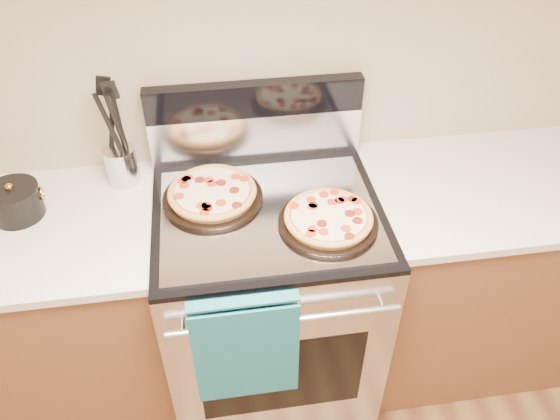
{
  "coord_description": "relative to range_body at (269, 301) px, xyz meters",
  "views": [
    {
      "loc": [
        -0.16,
        0.28,
        2.09
      ],
      "look_at": [
        0.03,
        1.55,
        1.0
      ],
      "focal_mm": 35.0,
      "sensor_mm": 36.0,
      "label": 1
    }
  ],
  "objects": [
    {
      "name": "cabinet_right",
      "position": [
        0.88,
        0.03,
        -0.01
      ],
      "size": [
        1.0,
        0.62,
        0.88
      ],
      "primitive_type": "cube",
      "color": "brown",
      "rests_on": "ground"
    },
    {
      "name": "wall_back",
      "position": [
        0.0,
        0.35,
        0.9
      ],
      "size": [
        4.0,
        0.0,
        4.0
      ],
      "primitive_type": "plane",
      "rotation": [
        1.57,
        0.0,
        0.0
      ],
      "color": "tan",
      "rests_on": "ground"
    },
    {
      "name": "cabinet_left",
      "position": [
        -0.88,
        0.03,
        -0.01
      ],
      "size": [
        1.0,
        0.62,
        0.88
      ],
      "primitive_type": "cube",
      "color": "brown",
      "rests_on": "ground"
    },
    {
      "name": "pepperoni_pizza_front",
      "position": [
        0.18,
        -0.11,
        0.5
      ],
      "size": [
        0.37,
        0.37,
        0.04
      ],
      "primitive_type": null,
      "rotation": [
        0.0,
        0.0,
        -0.18
      ],
      "color": "#C77D3C",
      "rests_on": "foil_sheet"
    },
    {
      "name": "cooktop",
      "position": [
        0.0,
        0.0,
        0.46
      ],
      "size": [
        0.76,
        0.68,
        0.02
      ],
      "primitive_type": "cube",
      "color": "black",
      "rests_on": "range_body"
    },
    {
      "name": "oven_handle",
      "position": [
        0.0,
        -0.38,
        0.35
      ],
      "size": [
        0.7,
        0.03,
        0.03
      ],
      "primitive_type": "cylinder",
      "rotation": [
        0.0,
        1.57,
        0.0
      ],
      "color": "silver",
      "rests_on": "range_body"
    },
    {
      "name": "pepperoni_pizza_back",
      "position": [
        -0.18,
        0.07,
        0.5
      ],
      "size": [
        0.36,
        0.36,
        0.04
      ],
      "primitive_type": null,
      "rotation": [
        0.0,
        0.0,
        0.1
      ],
      "color": "#C77D3C",
      "rests_on": "foil_sheet"
    },
    {
      "name": "countertop_right",
      "position": [
        0.88,
        0.03,
        0.45
      ],
      "size": [
        1.02,
        0.64,
        0.03
      ],
      "primitive_type": "cube",
      "color": "beige",
      "rests_on": "cabinet_right"
    },
    {
      "name": "backsplash_lower",
      "position": [
        0.0,
        0.31,
        0.56
      ],
      "size": [
        0.76,
        0.06,
        0.18
      ],
      "primitive_type": "cube",
      "color": "silver",
      "rests_on": "cooktop"
    },
    {
      "name": "foil_sheet",
      "position": [
        0.0,
        -0.03,
        0.47
      ],
      "size": [
        0.7,
        0.55,
        0.01
      ],
      "primitive_type": "cube",
      "color": "gray",
      "rests_on": "cooktop"
    },
    {
      "name": "backsplash_upper",
      "position": [
        0.0,
        0.31,
        0.71
      ],
      "size": [
        0.76,
        0.06,
        0.12
      ],
      "primitive_type": "cube",
      "color": "black",
      "rests_on": "backsplash_lower"
    },
    {
      "name": "utensil_crock",
      "position": [
        -0.48,
        0.24,
        0.53
      ],
      "size": [
        0.14,
        0.14,
        0.14
      ],
      "primitive_type": "cylinder",
      "rotation": [
        0.0,
        0.0,
        0.31
      ],
      "color": "silver",
      "rests_on": "countertop_left"
    },
    {
      "name": "dish_towel",
      "position": [
        -0.12,
        -0.38,
        0.25
      ],
      "size": [
        0.32,
        0.05,
        0.42
      ],
      "primitive_type": null,
      "color": "#1A5183",
      "rests_on": "oven_handle"
    },
    {
      "name": "oven_window",
      "position": [
        0.0,
        -0.34,
        0.0
      ],
      "size": [
        0.56,
        0.01,
        0.4
      ],
      "primitive_type": "cube",
      "color": "black",
      "rests_on": "range_body"
    },
    {
      "name": "range_body",
      "position": [
        0.0,
        0.0,
        0.0
      ],
      "size": [
        0.76,
        0.68,
        0.9
      ],
      "primitive_type": "cube",
      "color": "#B7B7BC",
      "rests_on": "ground"
    },
    {
      "name": "saucepan",
      "position": [
        -0.81,
        0.1,
        0.51
      ],
      "size": [
        0.19,
        0.19,
        0.1
      ],
      "primitive_type": "cylinder",
      "rotation": [
        0.0,
        0.0,
        0.21
      ],
      "color": "black",
      "rests_on": "countertop_left"
    }
  ]
}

